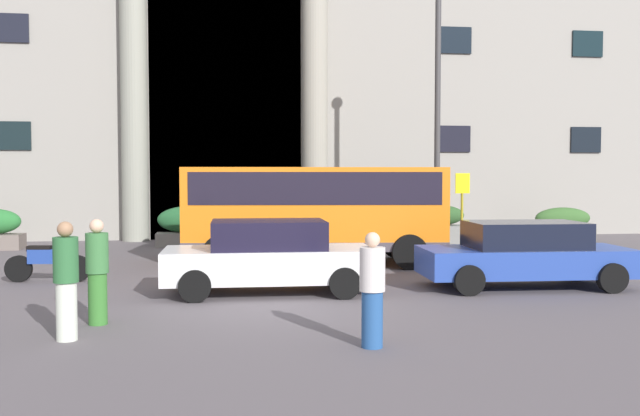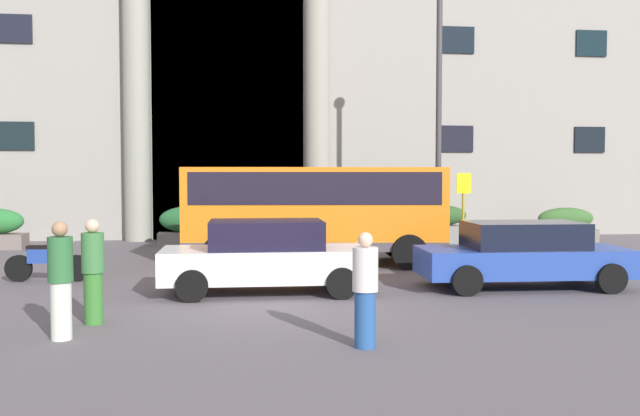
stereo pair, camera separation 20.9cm
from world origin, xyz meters
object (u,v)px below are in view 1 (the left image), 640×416
at_px(pedestrian_woman_with_bag, 97,271).
at_px(parked_coupe_end, 525,254).
at_px(orange_minibus, 315,206).
at_px(hedge_planter_entrance_right, 188,227).
at_px(white_taxi_kerbside, 269,256).
at_px(hedge_planter_east, 440,225).
at_px(hedge_planter_west, 563,225).
at_px(lamppost_plaza_centre, 438,96).
at_px(pedestrian_man_red_shirt, 66,280).
at_px(pedestrian_woman_dark_dress, 372,290).
at_px(hedge_planter_far_east, 286,225).
at_px(scooter_by_planter, 46,262).
at_px(motorcycle_near_kerb, 490,254).
at_px(bus_stop_sign, 462,204).

bearing_deg(pedestrian_woman_with_bag, parked_coupe_end, 142.26).
bearing_deg(orange_minibus, hedge_planter_entrance_right, 132.19).
bearing_deg(white_taxi_kerbside, hedge_planter_east, 55.84).
height_order(parked_coupe_end, white_taxi_kerbside, white_taxi_kerbside).
height_order(hedge_planter_west, lamppost_plaza_centre, lamppost_plaza_centre).
xyz_separation_m(hedge_planter_west, white_taxi_kerbside, (-11.16, -9.32, 0.16)).
height_order(pedestrian_man_red_shirt, lamppost_plaza_centre, lamppost_plaza_centre).
xyz_separation_m(orange_minibus, pedestrian_woman_dark_dress, (-0.42, -9.17, -0.75)).
bearing_deg(hedge_planter_far_east, scooter_by_planter, -130.23).
xyz_separation_m(hedge_planter_east, hedge_planter_far_east, (-5.34, 0.13, 0.06)).
bearing_deg(pedestrian_man_red_shirt, hedge_planter_west, -15.22).
height_order(hedge_planter_east, parked_coupe_end, parked_coupe_end).
xyz_separation_m(hedge_planter_far_east, lamppost_plaza_centre, (4.41, -2.73, 4.11)).
distance_m(hedge_planter_entrance_right, scooter_by_planter, 7.90).
relative_size(parked_coupe_end, scooter_by_planter, 2.36).
relative_size(hedge_planter_entrance_right, pedestrian_man_red_shirt, 1.18).
distance_m(pedestrian_woman_dark_dress, lamppost_plaza_centre, 12.84).
height_order(hedge_planter_far_east, motorcycle_near_kerb, hedge_planter_far_east).
distance_m(bus_stop_sign, hedge_planter_east, 3.46).
height_order(bus_stop_sign, pedestrian_woman_dark_dress, bus_stop_sign).
height_order(hedge_planter_entrance_right, lamppost_plaza_centre, lamppost_plaza_centre).
bearing_deg(white_taxi_kerbside, hedge_planter_entrance_right, 103.49).
bearing_deg(hedge_planter_west, pedestrian_woman_with_bag, -139.81).
distance_m(orange_minibus, hedge_planter_east, 6.98).
bearing_deg(parked_coupe_end, motorcycle_near_kerb, 88.43).
bearing_deg(pedestrian_woman_dark_dress, scooter_by_planter, -22.18).
bearing_deg(lamppost_plaza_centre, hedge_planter_east, 70.34).
relative_size(hedge_planter_east, white_taxi_kerbside, 0.43).
bearing_deg(parked_coupe_end, lamppost_plaza_centre, 90.96).
height_order(hedge_planter_east, scooter_by_planter, hedge_planter_east).
height_order(bus_stop_sign, white_taxi_kerbside, bus_stop_sign).
relative_size(hedge_planter_east, hedge_planter_entrance_right, 0.88).
xyz_separation_m(orange_minibus, hedge_planter_east, (5.02, 4.76, -0.92)).
xyz_separation_m(pedestrian_man_red_shirt, lamppost_plaza_centre, (8.85, 10.30, 3.94)).
bearing_deg(white_taxi_kerbside, parked_coupe_end, 0.59).
height_order(hedge_planter_entrance_right, white_taxi_kerbside, white_taxi_kerbside).
bearing_deg(hedge_planter_east, scooter_by_planter, -148.24).
bearing_deg(motorcycle_near_kerb, white_taxi_kerbside, -160.14).
distance_m(orange_minibus, pedestrian_woman_with_bag, 8.42).
xyz_separation_m(orange_minibus, pedestrian_man_red_shirt, (-4.76, -8.14, -0.69)).
relative_size(parked_coupe_end, lamppost_plaza_centre, 0.54).
bearing_deg(hedge_planter_entrance_right, pedestrian_man_red_shirt, -94.89).
relative_size(bus_stop_sign, hedge_planter_east, 1.34).
bearing_deg(pedestrian_woman_dark_dress, orange_minibus, -66.08).
distance_m(scooter_by_planter, lamppost_plaza_centre, 12.24).
distance_m(orange_minibus, bus_stop_sign, 4.86).
height_order(bus_stop_sign, hedge_planter_west, bus_stop_sign).
distance_m(orange_minibus, lamppost_plaza_centre, 5.65).
height_order(motorcycle_near_kerb, pedestrian_woman_dark_dress, pedestrian_woman_dark_dress).
bearing_deg(lamppost_plaza_centre, hedge_planter_entrance_right, 159.40).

